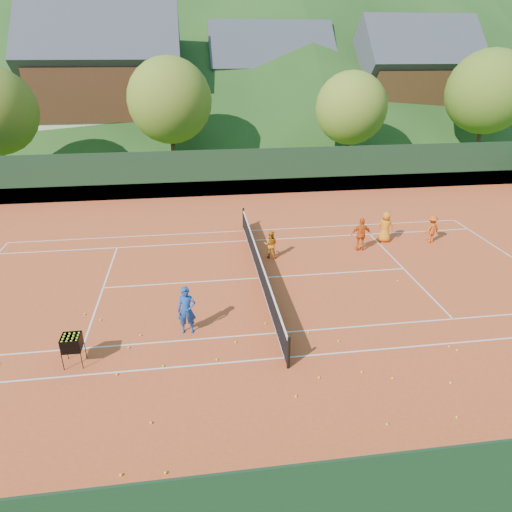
{
  "coord_description": "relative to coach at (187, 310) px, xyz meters",
  "views": [
    {
      "loc": [
        -2.5,
        -16.9,
        8.87
      ],
      "look_at": [
        -0.15,
        0.0,
        1.05
      ],
      "focal_mm": 32.0,
      "sensor_mm": 36.0,
      "label": 1
    }
  ],
  "objects": [
    {
      "name": "tennis_ball_23",
      "position": [
        3.8,
        -2.96,
        -0.82
      ],
      "size": [
        0.07,
        0.07,
        0.07
      ],
      "primitive_type": "sphere",
      "color": "yellow",
      "rests_on": "clay_court"
    },
    {
      "name": "tennis_ball_20",
      "position": [
        4.92,
        -1.26,
        -0.82
      ],
      "size": [
        0.07,
        0.07,
        0.07
      ],
      "primitive_type": "sphere",
      "color": "yellow",
      "rests_on": "clay_court"
    },
    {
      "name": "tennis_ball_15",
      "position": [
        -0.77,
        -1.8,
        -0.82
      ],
      "size": [
        0.07,
        0.07,
        0.07
      ],
      "primitive_type": "sphere",
      "color": "yellow",
      "rests_on": "clay_court"
    },
    {
      "name": "tennis_ball_4",
      "position": [
        6.97,
        -4.99,
        -0.82
      ],
      "size": [
        0.07,
        0.07,
        0.07
      ],
      "primitive_type": "sphere",
      "color": "yellow",
      "rests_on": "clay_court"
    },
    {
      "name": "student_a",
      "position": [
        3.8,
        5.61,
        -0.21
      ],
      "size": [
        0.74,
        0.64,
        1.3
      ],
      "primitive_type": "imported",
      "rotation": [
        0.0,
        0.0,
        2.87
      ],
      "color": "orange",
      "rests_on": "clay_court"
    },
    {
      "name": "chalet_left",
      "position": [
        -7.0,
        33.63,
        4.77
      ],
      "size": [
        13.8,
        9.93,
        12.92
      ],
      "color": "beige",
      "rests_on": "ground"
    },
    {
      "name": "perimeter_fence",
      "position": [
        3.0,
        3.63,
        0.39
      ],
      "size": [
        40.4,
        24.24,
        3.0
      ],
      "color": "black",
      "rests_on": "clay_court"
    },
    {
      "name": "tennis_ball_24",
      "position": [
        1.54,
        -0.87,
        -0.82
      ],
      "size": [
        0.07,
        0.07,
        0.07
      ],
      "primitive_type": "sphere",
      "color": "yellow",
      "rests_on": "clay_court"
    },
    {
      "name": "ball_hopper",
      "position": [
        -3.43,
        -1.26,
        -0.11
      ],
      "size": [
        0.57,
        0.57,
        1.0
      ],
      "color": "black",
      "rests_on": "clay_court"
    },
    {
      "name": "tree_d",
      "position": [
        25.0,
        23.63,
        4.64
      ],
      "size": [
        6.8,
        6.8,
        8.93
      ],
      "color": "#402819",
      "rests_on": "ground"
    },
    {
      "name": "coach",
      "position": [
        0.0,
        0.0,
        0.0
      ],
      "size": [
        0.66,
        0.46,
        1.71
      ],
      "primitive_type": "imported",
      "rotation": [
        0.0,
        0.0,
        -0.09
      ],
      "color": "#163F93",
      "rests_on": "clay_court"
    },
    {
      "name": "tennis_ball_22",
      "position": [
        4.04,
        -0.67,
        -0.82
      ],
      "size": [
        0.07,
        0.07,
        0.07
      ],
      "primitive_type": "sphere",
      "color": "yellow",
      "rests_on": "clay_court"
    },
    {
      "name": "tennis_ball_17",
      "position": [
        8.53,
        -2.27,
        -0.82
      ],
      "size": [
        0.07,
        0.07,
        0.07
      ],
      "primitive_type": "sphere",
      "color": "yellow",
      "rests_on": "clay_court"
    },
    {
      "name": "chalet_mid",
      "position": [
        9.0,
        37.63,
        4.11
      ],
      "size": [
        12.65,
        8.82,
        11.45
      ],
      "color": "beige",
      "rests_on": "ground"
    },
    {
      "name": "clay_court",
      "position": [
        3.0,
        3.63,
        -0.87
      ],
      "size": [
        40.0,
        24.0,
        0.02
      ],
      "primitive_type": "cube",
      "color": "#C94720",
      "rests_on": "ground"
    },
    {
      "name": "student_d",
      "position": [
        11.96,
        6.31,
        -0.15
      ],
      "size": [
        1.03,
        0.78,
        1.41
      ],
      "primitive_type": "imported",
      "rotation": [
        0.0,
        0.0,
        3.45
      ],
      "color": "#D65213",
      "rests_on": "clay_court"
    },
    {
      "name": "chalet_right",
      "position": [
        23.0,
        33.63,
        4.38
      ],
      "size": [
        11.5,
        8.82,
        11.91
      ],
      "color": "beige",
      "rests_on": "ground"
    },
    {
      "name": "student_c",
      "position": [
        9.74,
        6.73,
        -0.08
      ],
      "size": [
        0.89,
        0.74,
        1.56
      ],
      "primitive_type": "imported",
      "rotation": [
        0.0,
        0.0,
        2.76
      ],
      "color": "orange",
      "rests_on": "clay_court"
    },
    {
      "name": "tennis_ball_12",
      "position": [
        -3.1,
        1.14,
        -0.82
      ],
      "size": [
        0.07,
        0.07,
        0.07
      ],
      "primitive_type": "sphere",
      "color": "yellow",
      "rests_on": "clay_court"
    },
    {
      "name": "tennis_ball_0",
      "position": [
        5.92,
        -3.29,
        -0.82
      ],
      "size": [
        0.07,
        0.07,
        0.07
      ],
      "primitive_type": "sphere",
      "color": "yellow",
      "rests_on": "clay_court"
    },
    {
      "name": "court_lines",
      "position": [
        3.0,
        3.63,
        -0.85
      ],
      "size": [
        23.83,
        11.03,
        0.0
      ],
      "color": "white",
      "rests_on": "clay_court"
    },
    {
      "name": "tennis_ball_5",
      "position": [
        5.06,
        -4.98,
        -0.82
      ],
      "size": [
        0.07,
        0.07,
        0.07
      ],
      "primitive_type": "sphere",
      "color": "yellow",
      "rests_on": "clay_court"
    },
    {
      "name": "tennis_ball_16",
      "position": [
        8.62,
        2.51,
        -0.82
      ],
      "size": [
        0.07,
        0.07,
        0.07
      ],
      "primitive_type": "sphere",
      "color": "yellow",
      "rests_on": "clay_court"
    },
    {
      "name": "tennis_ball_10",
      "position": [
        2.7,
        0.1,
        -0.82
      ],
      "size": [
        0.07,
        0.07,
        0.07
      ],
      "primitive_type": "sphere",
      "color": "yellow",
      "rests_on": "clay_court"
    },
    {
      "name": "tennis_ball_25",
      "position": [
        -3.72,
        1.62,
        -0.82
      ],
      "size": [
        0.07,
        0.07,
        0.07
      ],
      "primitive_type": "sphere",
      "color": "yellow",
      "rests_on": "clay_court"
    },
    {
      "name": "tennis_ball_26",
      "position": [
        2.96,
        -3.65,
        -0.82
      ],
      "size": [
        0.07,
        0.07,
        0.07
      ],
      "primitive_type": "sphere",
      "color": "yellow",
      "rests_on": "clay_court"
    },
    {
      "name": "tennis_ball_21",
      "position": [
        -2.1,
        -2.0,
        -0.82
      ],
      "size": [
        0.07,
        0.07,
        0.07
      ],
      "primitive_type": "sphere",
      "color": "yellow",
      "rests_on": "clay_court"
    },
    {
      "name": "tennis_ball_7",
      "position": [
        -1.91,
        -0.68,
        -0.82
      ],
      "size": [
        0.07,
        0.07,
        0.07
      ],
      "primitive_type": "sphere",
      "color": "yellow",
      "rests_on": "clay_court"
    },
    {
      "name": "tennis_net",
      "position": [
        3.0,
        3.63,
        -0.36
      ],
      "size": [
        0.1,
        12.07,
        1.1
      ],
      "color": "black",
      "rests_on": "clay_court"
    },
    {
      "name": "tree_c",
      "position": [
        13.0,
        22.63,
        3.67
      ],
      "size": [
        5.6,
        5.6,
        7.35
      ],
      "color": "#3D2618",
      "rests_on": "ground"
    },
    {
      "name": "student_b",
      "position": [
        8.17,
        5.83,
        -0.04
      ],
      "size": [
        0.98,
        0.47,
        1.62
      ],
      "primitive_type": "imported",
      "rotation": [
        0.0,
        0.0,
        3.06
      ],
      "color": "#DF5713",
      "rests_on": "clay_court"
    },
    {
      "name": "tennis_ball_18",
      "position": [
        8.37,
        -2.06,
        -0.82
      ],
      "size": [
        0.07,
        0.07,
        0.07
      ],
      "primitive_type": "sphere",
      "color": "yellow",
      "rests_on": "clay_court"
    },
    {
      "name": "tennis_ball_11",
      "position": [
        0.87,
        -1.71,
        -0.82
      ],
      "size": [
        0.07,
        0.07,
        0.07
      ],
      "primitive_type": "sphere",
      "color": "yellow",
      "rests_on": "clay_court"
    },
    {
      "name": "ground",
      "position": [
        3.0,
        3.63,
        -0.88
      ],
      "size": [
        400.0,
        400.0,
        0.0
      ],
      "primitive_type": "plane",
      "color": "#2E5019",
      "rests_on": "ground"
    },
    {
      "name": "tennis_ball_6",
      "position": [
        -1.53,
        -5.61,
        -0.82
      ],
      "size": [
        0.07,
        0.07,
        0.07
      ],
      "primitive_type": "sphere",
      "color": "yellow",
      "rests_on": "clay_court"
    },
    {
      "name": "tennis_ball_9",
      "position": [
        -0.96,
        -4.09,
        -0.82
      ],
      "size": [
        0.07,
        0.07,
        0.07
      ],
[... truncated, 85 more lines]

